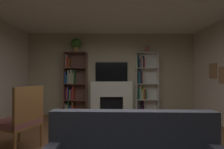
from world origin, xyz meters
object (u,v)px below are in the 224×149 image
Objects in this scene: fireplace at (112,97)px; potted_plant at (76,44)px; armchair at (21,118)px; coffee_table at (127,145)px; bookshelf_right at (144,85)px; tv at (111,72)px; bookshelf_left at (73,86)px; vase_with_flowers at (147,49)px.

fireplace is 3.16× the size of potted_plant.
coffee_table is (1.81, -0.50, -0.26)m from armchair.
bookshelf_right is at bearing 1.33° from potted_plant.
bookshelf_right is 4.46× the size of potted_plant.
potted_plant reaches higher than tv.
tv is (0.00, 0.08, 0.87)m from fireplace.
tv reaches higher than coffee_table.
armchair is 1.34× the size of coffee_table.
bookshelf_left reaches higher than armchair.
fireplace is 0.71× the size of bookshelf_left.
armchair is (-2.80, -2.45, -1.66)m from vase_with_flowers.
vase_with_flowers is 3.66m from coffee_table.
bookshelf_left is 2.54m from armchair.
vase_with_flowers is at bearing 0.00° from potted_plant.
tv is 1.51m from potted_plant.
potted_plant is 0.42× the size of armchair.
fireplace is at bearing 57.22° from armchair.
fireplace is 1.18m from bookshelf_right.
fireplace is 1.37× the size of tv.
potted_plant is 3.87m from coffee_table.
bookshelf_right reaches higher than tv.
armchair is at bearing -99.52° from potted_plant.
armchair is at bearing -138.76° from vase_with_flowers.
armchair is at bearing -121.96° from tv.
fireplace is at bearing 93.96° from coffee_table.
armchair is at bearing -137.17° from bookshelf_right.
bookshelf_right is at bearing 42.83° from armchair.
vase_with_flowers is 0.47× the size of coffee_table.
bookshelf_left and bookshelf_right have the same top height.
potted_plant is 1.20× the size of vase_with_flowers.
tv is 2.77× the size of vase_with_flowers.
bookshelf_left is 4.46× the size of potted_plant.
vase_with_flowers is at bearing 41.24° from armchair.
armchair is (-1.61, -2.57, -0.89)m from tv.
bookshelf_left is at bearing -175.98° from tv.
bookshelf_right is (1.10, 0.01, 0.43)m from fireplace.
vase_with_flowers is 0.35× the size of armchair.
potted_plant is at bearing -178.67° from bookshelf_right.
coffee_table is at bearing -86.15° from tv.
vase_with_flowers is (1.19, -0.04, 1.63)m from fireplace.
fireplace is 0.71× the size of bookshelf_right.
potted_plant is (-1.19, -0.12, 0.92)m from tv.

